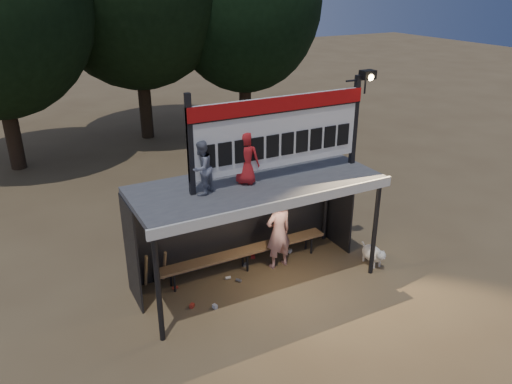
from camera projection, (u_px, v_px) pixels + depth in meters
ground at (256, 280)px, 10.82m from camera, size 80.00×80.00×0.00m
player at (279, 232)px, 11.04m from camera, size 0.65×0.45×1.72m
child_a at (201, 168)px, 9.14m from camera, size 0.63×0.61×1.03m
child_b at (246, 158)px, 9.62m from camera, size 0.61×0.60×1.06m
dugout_shelter at (251, 199)px, 10.29m from camera, size 5.10×2.08×2.32m
scoreboard_assembly at (282, 129)px, 9.74m from camera, size 4.10×0.27×1.99m
bench at (245, 252)px, 11.10m from camera, size 4.00×0.35×0.48m
tree_right at (244, 2)px, 19.45m from camera, size 6.08×6.08×8.72m
dog at (373, 254)px, 11.32m from camera, size 0.36×0.81×0.49m
bats at (151, 269)px, 10.43m from camera, size 0.67×0.35×0.84m
litter at (232, 278)px, 10.86m from camera, size 3.06×1.46×0.08m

